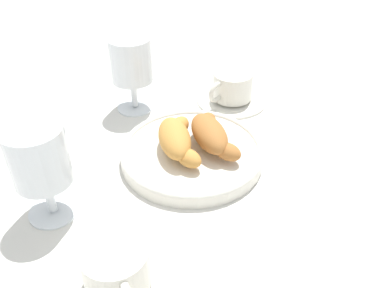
{
  "coord_description": "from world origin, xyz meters",
  "views": [
    {
      "loc": [
        0.49,
        -0.13,
        0.42
      ],
      "look_at": [
        -0.01,
        0.01,
        0.03
      ],
      "focal_mm": 38.6,
      "sensor_mm": 36.0,
      "label": 1
    }
  ],
  "objects_px": {
    "pastry_plate": "(192,152)",
    "croissant_small": "(211,134)",
    "juice_glass_left": "(131,62)",
    "coffee_cup_near": "(232,89)",
    "coffee_cup_far": "(117,272)",
    "juice_glass_right": "(39,160)",
    "croissant_large": "(177,139)"
  },
  "relations": [
    {
      "from": "juice_glass_left",
      "to": "juice_glass_right",
      "type": "bearing_deg",
      "value": -32.06
    },
    {
      "from": "pastry_plate",
      "to": "coffee_cup_near",
      "type": "xyz_separation_m",
      "value": [
        -0.15,
        0.12,
        0.01
      ]
    },
    {
      "from": "croissant_small",
      "to": "juice_glass_left",
      "type": "distance_m",
      "value": 0.21
    },
    {
      "from": "coffee_cup_near",
      "to": "juice_glass_right",
      "type": "height_order",
      "value": "juice_glass_right"
    },
    {
      "from": "croissant_small",
      "to": "juice_glass_right",
      "type": "relative_size",
      "value": 0.98
    },
    {
      "from": "coffee_cup_near",
      "to": "coffee_cup_far",
      "type": "relative_size",
      "value": 1.0
    },
    {
      "from": "juice_glass_right",
      "to": "coffee_cup_near",
      "type": "bearing_deg",
      "value": 122.8
    },
    {
      "from": "croissant_large",
      "to": "juice_glass_right",
      "type": "xyz_separation_m",
      "value": [
        0.06,
        -0.19,
        0.05
      ]
    },
    {
      "from": "pastry_plate",
      "to": "croissant_small",
      "type": "distance_m",
      "value": 0.04
    },
    {
      "from": "croissant_large",
      "to": "juice_glass_left",
      "type": "distance_m",
      "value": 0.19
    },
    {
      "from": "coffee_cup_near",
      "to": "coffee_cup_far",
      "type": "bearing_deg",
      "value": -36.38
    },
    {
      "from": "coffee_cup_far",
      "to": "juice_glass_right",
      "type": "height_order",
      "value": "juice_glass_right"
    },
    {
      "from": "coffee_cup_near",
      "to": "croissant_small",
      "type": "bearing_deg",
      "value": -30.4
    },
    {
      "from": "juice_glass_right",
      "to": "croissant_large",
      "type": "bearing_deg",
      "value": 108.41
    },
    {
      "from": "croissant_large",
      "to": "coffee_cup_near",
      "type": "xyz_separation_m",
      "value": [
        -0.15,
        0.15,
        -0.02
      ]
    },
    {
      "from": "croissant_small",
      "to": "coffee_cup_far",
      "type": "bearing_deg",
      "value": -40.43
    },
    {
      "from": "pastry_plate",
      "to": "coffee_cup_near",
      "type": "height_order",
      "value": "coffee_cup_near"
    },
    {
      "from": "coffee_cup_far",
      "to": "croissant_small",
      "type": "bearing_deg",
      "value": 139.57
    },
    {
      "from": "coffee_cup_far",
      "to": "juice_glass_right",
      "type": "relative_size",
      "value": 0.97
    },
    {
      "from": "juice_glass_left",
      "to": "juice_glass_right",
      "type": "distance_m",
      "value": 0.29
    },
    {
      "from": "croissant_large",
      "to": "coffee_cup_near",
      "type": "height_order",
      "value": "croissant_large"
    },
    {
      "from": "coffee_cup_far",
      "to": "juice_glass_right",
      "type": "xyz_separation_m",
      "value": [
        -0.14,
        -0.07,
        0.07
      ]
    },
    {
      "from": "croissant_small",
      "to": "juice_glass_left",
      "type": "bearing_deg",
      "value": -152.69
    },
    {
      "from": "croissant_large",
      "to": "coffee_cup_near",
      "type": "bearing_deg",
      "value": 136.39
    },
    {
      "from": "pastry_plate",
      "to": "coffee_cup_near",
      "type": "relative_size",
      "value": 1.67
    },
    {
      "from": "croissant_large",
      "to": "coffee_cup_near",
      "type": "relative_size",
      "value": 1.01
    },
    {
      "from": "coffee_cup_far",
      "to": "juice_glass_left",
      "type": "bearing_deg",
      "value": 168.31
    },
    {
      "from": "croissant_small",
      "to": "coffee_cup_near",
      "type": "bearing_deg",
      "value": 149.6
    },
    {
      "from": "juice_glass_left",
      "to": "juice_glass_right",
      "type": "relative_size",
      "value": 1.0
    },
    {
      "from": "coffee_cup_near",
      "to": "coffee_cup_far",
      "type": "height_order",
      "value": "same"
    },
    {
      "from": "pastry_plate",
      "to": "croissant_large",
      "type": "distance_m",
      "value": 0.04
    },
    {
      "from": "croissant_small",
      "to": "coffee_cup_far",
      "type": "xyz_separation_m",
      "value": [
        0.2,
        -0.17,
        -0.02
      ]
    }
  ]
}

